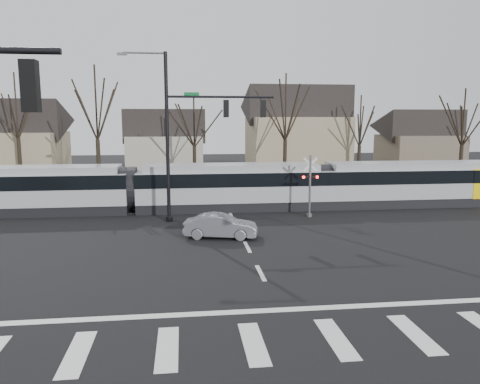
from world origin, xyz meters
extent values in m
plane|color=black|center=(0.00, 0.00, 0.00)|extent=(140.00, 140.00, 0.00)
cube|color=#38331E|center=(0.00, 32.00, 0.01)|extent=(140.00, 28.00, 0.01)
cube|color=silver|center=(-6.00, -4.00, 0.01)|extent=(0.60, 2.60, 0.01)
cube|color=silver|center=(-3.60, -4.00, 0.01)|extent=(0.60, 2.60, 0.01)
cube|color=silver|center=(-1.20, -4.00, 0.01)|extent=(0.60, 2.60, 0.01)
cube|color=silver|center=(1.20, -4.00, 0.01)|extent=(0.60, 2.60, 0.01)
cube|color=silver|center=(3.60, -4.00, 0.01)|extent=(0.60, 2.60, 0.01)
cube|color=silver|center=(0.00, -1.80, 0.01)|extent=(28.00, 0.35, 0.01)
cube|color=silver|center=(0.00, 2.00, 0.01)|extent=(0.18, 2.00, 0.01)
cube|color=silver|center=(0.00, 6.00, 0.01)|extent=(0.18, 2.00, 0.01)
cube|color=silver|center=(0.00, 10.00, 0.01)|extent=(0.18, 2.00, 0.01)
cube|color=silver|center=(0.00, 14.00, 0.01)|extent=(0.18, 2.00, 0.01)
cube|color=silver|center=(0.00, 18.00, 0.01)|extent=(0.18, 2.00, 0.01)
cube|color=silver|center=(0.00, 22.00, 0.01)|extent=(0.18, 2.00, 0.01)
cube|color=silver|center=(0.00, 26.00, 0.01)|extent=(0.18, 2.00, 0.01)
cube|color=silver|center=(0.00, 30.00, 0.01)|extent=(0.18, 2.00, 0.01)
cube|color=#59595E|center=(0.00, 15.10, 0.03)|extent=(90.00, 0.12, 0.06)
cube|color=#59595E|center=(0.00, 16.50, 0.03)|extent=(90.00, 0.12, 0.06)
cube|color=gray|center=(-13.86, 16.00, 1.59)|extent=(14.13, 3.04, 3.17)
cube|color=black|center=(-13.86, 16.00, 2.23)|extent=(14.15, 3.09, 0.92)
cube|color=gray|center=(0.27, 16.00, 1.59)|extent=(13.04, 3.04, 3.17)
cube|color=black|center=(0.27, 16.00, 2.23)|extent=(13.06, 3.09, 0.92)
cube|color=gray|center=(13.85, 16.00, 1.59)|extent=(14.13, 3.04, 3.17)
cube|color=black|center=(13.85, 16.00, 2.23)|extent=(14.15, 3.09, 0.92)
imported|color=slate|center=(-1.15, 8.04, 0.64)|extent=(2.93, 4.42, 1.28)
cube|color=black|center=(-6.15, -6.00, 6.90)|extent=(0.32, 0.32, 1.05)
sphere|color=#FF0C07|center=(-6.15, -6.00, 7.23)|extent=(0.22, 0.22, 0.22)
cylinder|color=black|center=(-4.00, 12.50, 5.10)|extent=(0.22, 0.22, 10.20)
cylinder|color=black|center=(-4.00, 12.50, 0.15)|extent=(0.44, 0.44, 0.30)
cylinder|color=black|center=(-0.75, 12.50, 7.60)|extent=(6.50, 0.14, 0.14)
cube|color=#0C5926|center=(-2.50, 12.50, 7.75)|extent=(0.90, 0.03, 0.22)
cube|color=black|center=(-0.42, 12.50, 6.90)|extent=(0.32, 0.32, 1.05)
sphere|color=#FF0C07|center=(-0.42, 12.50, 7.23)|extent=(0.22, 0.22, 0.22)
cube|color=black|center=(1.85, 12.50, 6.90)|extent=(0.32, 0.32, 1.05)
sphere|color=#FF0C07|center=(1.85, 12.50, 7.23)|extent=(0.22, 0.22, 0.22)
cube|color=#59595B|center=(-6.50, 12.50, 10.02)|extent=(0.55, 0.22, 0.14)
cylinder|color=#59595B|center=(5.00, 12.80, 2.00)|extent=(0.14, 0.14, 4.00)
cylinder|color=#59595B|center=(5.00, 12.80, 0.10)|extent=(0.36, 0.36, 0.20)
cube|color=silver|center=(5.00, 12.80, 3.40)|extent=(0.95, 0.04, 0.95)
cube|color=silver|center=(5.00, 12.80, 3.40)|extent=(0.95, 0.04, 0.95)
cube|color=black|center=(5.00, 12.80, 2.60)|extent=(1.00, 0.10, 0.12)
sphere|color=#FF0C07|center=(4.55, 12.72, 2.60)|extent=(0.18, 0.18, 0.18)
sphere|color=#FF0C07|center=(5.45, 12.72, 2.60)|extent=(0.18, 0.18, 0.18)
cube|color=gray|center=(-20.00, 34.00, 2.50)|extent=(9.00, 8.00, 5.00)
cube|color=gray|center=(-5.00, 36.00, 2.25)|extent=(8.00, 7.00, 4.50)
cube|color=gray|center=(9.00, 33.00, 3.25)|extent=(10.00, 8.00, 6.50)
cube|color=brown|center=(24.00, 35.00, 2.25)|extent=(8.00, 7.00, 4.50)
camera|label=1|loc=(-3.07, -16.21, 6.22)|focal=35.00mm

